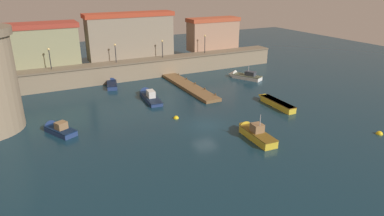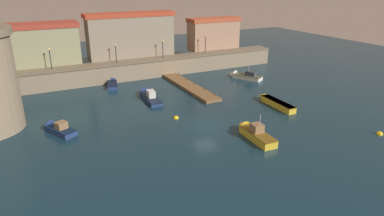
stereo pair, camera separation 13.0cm
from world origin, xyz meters
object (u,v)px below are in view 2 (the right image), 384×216
at_px(quay_lamp_3, 205,41).
at_px(moored_boat_2, 274,102).
at_px(moored_boat_1, 149,95).
at_px(mooring_buoy_1, 176,118).
at_px(moored_boat_6, 56,128).
at_px(moored_boat_5, 253,132).
at_px(moored_boat_0, 243,76).
at_px(quay_lamp_0, 50,55).
at_px(quay_lamp_2, 163,46).
at_px(moored_boat_3, 112,84).
at_px(mooring_buoy_0, 379,134).
at_px(quay_lamp_1, 116,50).

relative_size(quay_lamp_3, moored_boat_2, 0.45).
height_order(quay_lamp_3, moored_boat_1, quay_lamp_3).
bearing_deg(mooring_buoy_1, moored_boat_6, 169.36).
height_order(moored_boat_5, moored_boat_6, moored_boat_5).
height_order(quay_lamp_3, moored_boat_0, quay_lamp_3).
height_order(quay_lamp_0, quay_lamp_3, quay_lamp_3).
distance_m(quay_lamp_2, mooring_buoy_1, 20.74).
xyz_separation_m(quay_lamp_0, moored_boat_3, (8.16, -2.52, -4.78)).
height_order(moored_boat_6, mooring_buoy_0, moored_boat_6).
distance_m(moored_boat_0, moored_boat_1, 17.62).
distance_m(quay_lamp_3, moored_boat_1, 18.78).
bearing_deg(moored_boat_6, moored_boat_3, -61.10).
bearing_deg(moored_boat_6, quay_lamp_0, -31.97).
bearing_deg(mooring_buoy_1, moored_boat_3, 101.39).
distance_m(moored_boat_0, moored_boat_5, 22.68).
distance_m(quay_lamp_1, moored_boat_1, 11.58).
relative_size(quay_lamp_0, moored_boat_0, 0.51).
xyz_separation_m(quay_lamp_1, mooring_buoy_1, (1.73, -19.11, -5.04)).
distance_m(quay_lamp_3, mooring_buoy_1, 24.57).
relative_size(moored_boat_0, moored_boat_5, 0.98).
relative_size(quay_lamp_0, quay_lamp_3, 0.97).
bearing_deg(moored_boat_5, moored_boat_1, 21.28).
xyz_separation_m(quay_lamp_3, moored_boat_6, (-27.66, -16.65, -4.79)).
distance_m(moored_boat_2, moored_boat_5, 10.53).
bearing_deg(quay_lamp_0, moored_boat_5, -58.74).
relative_size(moored_boat_3, mooring_buoy_0, 7.04).
bearing_deg(moored_boat_3, mooring_buoy_0, -132.50).
height_order(moored_boat_3, mooring_buoy_1, moored_boat_3).
relative_size(quay_lamp_2, moored_boat_2, 0.41).
height_order(quay_lamp_1, moored_boat_2, quay_lamp_1).
xyz_separation_m(moored_boat_2, mooring_buoy_0, (4.16, -12.25, -0.44)).
bearing_deg(quay_lamp_1, moored_boat_0, -23.37).
xyz_separation_m(moored_boat_3, moored_boat_6, (-9.77, -14.13, 0.05)).
xyz_separation_m(moored_boat_1, moored_boat_6, (-12.84, -6.16, 0.04)).
relative_size(moored_boat_1, moored_boat_3, 1.50).
height_order(quay_lamp_2, moored_boat_2, quay_lamp_2).
bearing_deg(moored_boat_0, moored_boat_3, 47.25).
bearing_deg(quay_lamp_2, mooring_buoy_1, -108.30).
distance_m(moored_boat_1, moored_boat_6, 14.24).
bearing_deg(quay_lamp_2, quay_lamp_0, 180.00).
height_order(quay_lamp_3, moored_boat_2, quay_lamp_3).
distance_m(moored_boat_2, mooring_buoy_1, 13.48).
relative_size(moored_boat_5, moored_boat_6, 1.23).
height_order(moored_boat_2, moored_boat_6, moored_boat_6).
distance_m(moored_boat_0, moored_boat_6, 31.47).
relative_size(quay_lamp_3, moored_boat_0, 0.53).
height_order(quay_lamp_3, moored_boat_3, quay_lamp_3).
bearing_deg(moored_boat_6, moored_boat_2, -125.42).
bearing_deg(mooring_buoy_1, moored_boat_5, -58.22).
bearing_deg(moored_boat_2, moored_boat_5, 130.52).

